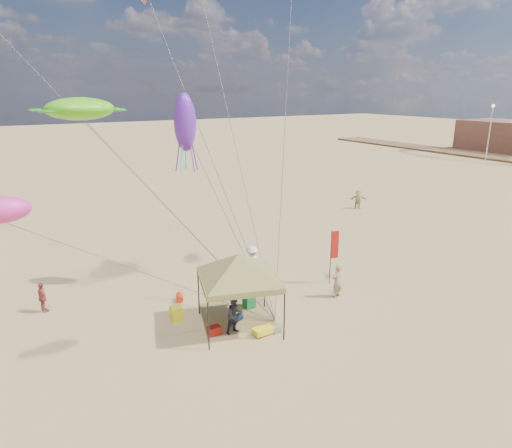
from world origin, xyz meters
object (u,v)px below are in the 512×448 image
object	(u,v)px
cooler_red	(214,330)
chair_green	(249,301)
person_near_c	(252,262)
cooler_blue	(254,289)
chair_yellow	(176,314)
beach_cart	(263,330)
person_far_a	(42,297)
person_near_a	(337,281)
feather_flag	(334,248)
person_near_b	(235,315)
person_far_c	(358,199)
canopy_tent	(239,257)
lamp_north	(491,123)

from	to	relation	value
cooler_red	chair_green	bearing A→B (deg)	29.07
chair_green	person_near_c	bearing A→B (deg)	57.00
cooler_blue	chair_yellow	world-z (taller)	chair_yellow
cooler_blue	beach_cart	distance (m)	4.34
cooler_blue	person_far_a	xyz separation A→B (m)	(-9.78, 3.37, 0.57)
person_near_a	person_near_c	size ratio (longest dim) A/B	0.93
cooler_blue	chair_yellow	size ratio (longest dim) A/B	0.77
cooler_red	feather_flag	bearing A→B (deg)	11.10
chair_yellow	person_near_a	size ratio (longest dim) A/B	0.39
cooler_blue	person_near_b	xyz separation A→B (m)	(-2.83, -3.14, 0.65)
person_near_c	person_far_c	world-z (taller)	person_near_c
person_near_c	person_far_a	xyz separation A→B (m)	(-10.68, 1.68, -0.20)
canopy_tent	person_near_c	distance (m)	6.01
person_near_b	feather_flag	bearing A→B (deg)	8.60
cooler_blue	person_near_b	size ratio (longest dim) A/B	0.32
canopy_tent	feather_flag	world-z (taller)	canopy_tent
person_far_a	chair_green	bearing A→B (deg)	-131.10
lamp_north	person_near_b	bearing A→B (deg)	-156.15
cooler_blue	person_near_a	bearing A→B (deg)	-38.54
beach_cart	person_near_b	world-z (taller)	person_near_b
feather_flag	person_near_c	distance (m)	4.63
canopy_tent	chair_green	xyz separation A→B (m)	(1.33, 1.39, -3.00)
chair_green	chair_yellow	world-z (taller)	same
cooler_blue	chair_green	bearing A→B (deg)	-128.31
cooler_blue	chair_yellow	xyz separation A→B (m)	(-4.64, -0.77, 0.16)
person_near_a	person_far_c	distance (m)	19.05
person_near_c	cooler_blue	bearing A→B (deg)	51.04
person_near_a	person_near_c	bearing A→B (deg)	-79.41
beach_cart	person_far_c	bearing A→B (deg)	36.98
canopy_tent	person_near_b	bearing A→B (deg)	-137.00
chair_green	chair_yellow	bearing A→B (deg)	170.96
person_near_a	person_far_a	bearing A→B (deg)	-43.56
person_near_a	person_far_c	size ratio (longest dim) A/B	1.05
person_far_c	cooler_red	bearing A→B (deg)	-115.01
chair_yellow	person_near_a	bearing A→B (deg)	-13.48
chair_green	canopy_tent	bearing A→B (deg)	-133.77
cooler_red	person_far_c	world-z (taller)	person_far_c
person_near_b	canopy_tent	bearing A→B (deg)	36.65
beach_cart	lamp_north	bearing A→B (deg)	24.87
person_near_b	person_near_c	world-z (taller)	person_near_c
chair_yellow	beach_cart	size ratio (longest dim) A/B	0.78
cooler_red	person_far_a	xyz separation A→B (m)	(-6.09, 6.17, 0.57)
person_near_a	cooler_blue	bearing A→B (deg)	-57.38
feather_flag	person_near_c	bearing A→B (deg)	139.63
person_far_a	canopy_tent	bearing A→B (deg)	-142.29
beach_cart	person_near_b	xyz separation A→B (m)	(-0.98, 0.79, 0.64)
cooler_red	person_near_b	size ratio (longest dim) A/B	0.32
beach_cart	person_far_a	xyz separation A→B (m)	(-7.92, 7.29, 0.56)
canopy_tent	person_far_a	size ratio (longest dim) A/B	4.09
feather_flag	cooler_red	world-z (taller)	feather_flag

